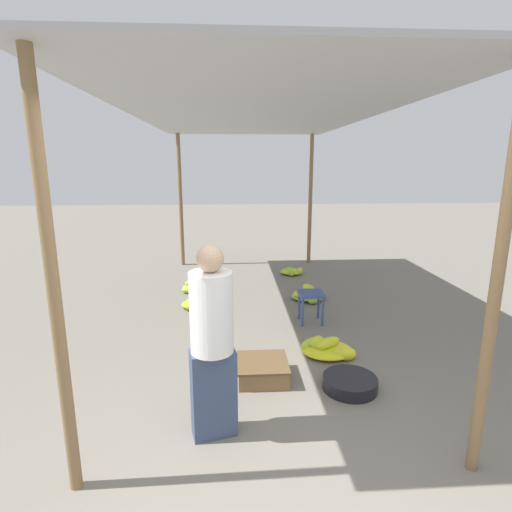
{
  "coord_description": "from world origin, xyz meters",
  "views": [
    {
      "loc": [
        -0.31,
        -2.05,
        2.12
      ],
      "look_at": [
        0.0,
        3.0,
        0.96
      ],
      "focal_mm": 28.0,
      "sensor_mm": 36.0,
      "label": 1
    }
  ],
  "objects_px": {
    "banana_pile_right_0": "(327,348)",
    "stool": "(311,298)",
    "banana_pile_left_0": "(198,303)",
    "crate_near": "(263,370)",
    "banana_pile_left_1": "(197,287)",
    "vendor_foreground": "(212,341)",
    "basin_black": "(350,383)",
    "banana_pile_right_1": "(309,295)",
    "banana_pile_right_2": "(292,271)"
  },
  "relations": [
    {
      "from": "crate_near",
      "to": "banana_pile_right_0",
      "type": "bearing_deg",
      "value": 32.27
    },
    {
      "from": "banana_pile_left_1",
      "to": "crate_near",
      "type": "height_order",
      "value": "crate_near"
    },
    {
      "from": "banana_pile_right_2",
      "to": "crate_near",
      "type": "distance_m",
      "value": 4.02
    },
    {
      "from": "basin_black",
      "to": "banana_pile_right_0",
      "type": "bearing_deg",
      "value": 94.35
    },
    {
      "from": "stool",
      "to": "banana_pile_right_2",
      "type": "relative_size",
      "value": 0.92
    },
    {
      "from": "basin_black",
      "to": "banana_pile_right_2",
      "type": "height_order",
      "value": "banana_pile_right_2"
    },
    {
      "from": "stool",
      "to": "banana_pile_right_1",
      "type": "relative_size",
      "value": 0.71
    },
    {
      "from": "basin_black",
      "to": "crate_near",
      "type": "height_order",
      "value": "crate_near"
    },
    {
      "from": "banana_pile_left_0",
      "to": "banana_pile_right_0",
      "type": "height_order",
      "value": "banana_pile_left_0"
    },
    {
      "from": "banana_pile_left_1",
      "to": "banana_pile_right_1",
      "type": "distance_m",
      "value": 1.95
    },
    {
      "from": "stool",
      "to": "banana_pile_left_1",
      "type": "height_order",
      "value": "stool"
    },
    {
      "from": "stool",
      "to": "banana_pile_left_1",
      "type": "bearing_deg",
      "value": 137.2
    },
    {
      "from": "banana_pile_left_1",
      "to": "banana_pile_left_0",
      "type": "bearing_deg",
      "value": -83.48
    },
    {
      "from": "vendor_foreground",
      "to": "basin_black",
      "type": "relative_size",
      "value": 2.97
    },
    {
      "from": "stool",
      "to": "banana_pile_left_0",
      "type": "height_order",
      "value": "stool"
    },
    {
      "from": "basin_black",
      "to": "banana_pile_right_2",
      "type": "distance_m",
      "value": 4.16
    },
    {
      "from": "crate_near",
      "to": "stool",
      "type": "bearing_deg",
      "value": 61.86
    },
    {
      "from": "banana_pile_left_0",
      "to": "crate_near",
      "type": "xyz_separation_m",
      "value": [
        0.82,
        -2.13,
        0.02
      ]
    },
    {
      "from": "basin_black",
      "to": "banana_pile_left_0",
      "type": "height_order",
      "value": "banana_pile_left_0"
    },
    {
      "from": "banana_pile_left_0",
      "to": "banana_pile_right_0",
      "type": "distance_m",
      "value": 2.29
    },
    {
      "from": "vendor_foreground",
      "to": "banana_pile_right_2",
      "type": "distance_m",
      "value": 4.98
    },
    {
      "from": "banana_pile_right_2",
      "to": "basin_black",
      "type": "bearing_deg",
      "value": -90.76
    },
    {
      "from": "banana_pile_left_0",
      "to": "banana_pile_left_1",
      "type": "xyz_separation_m",
      "value": [
        -0.1,
        0.87,
        -0.01
      ]
    },
    {
      "from": "banana_pile_left_0",
      "to": "banana_pile_right_0",
      "type": "xyz_separation_m",
      "value": [
        1.59,
        -1.65,
        0.0
      ]
    },
    {
      "from": "banana_pile_right_0",
      "to": "banana_pile_right_2",
      "type": "height_order",
      "value": "banana_pile_right_0"
    },
    {
      "from": "basin_black",
      "to": "banana_pile_left_0",
      "type": "distance_m",
      "value": 2.89
    },
    {
      "from": "banana_pile_left_1",
      "to": "crate_near",
      "type": "relative_size",
      "value": 1.16
    },
    {
      "from": "banana_pile_left_0",
      "to": "banana_pile_right_2",
      "type": "xyz_separation_m",
      "value": [
        1.7,
        1.78,
        -0.02
      ]
    },
    {
      "from": "stool",
      "to": "banana_pile_right_0",
      "type": "bearing_deg",
      "value": -90.03
    },
    {
      "from": "banana_pile_right_2",
      "to": "stool",
      "type": "bearing_deg",
      "value": -92.55
    },
    {
      "from": "vendor_foreground",
      "to": "basin_black",
      "type": "distance_m",
      "value": 1.59
    },
    {
      "from": "vendor_foreground",
      "to": "banana_pile_left_1",
      "type": "bearing_deg",
      "value": 96.91
    },
    {
      "from": "banana_pile_right_1",
      "to": "banana_pile_left_1",
      "type": "bearing_deg",
      "value": 161.3
    },
    {
      "from": "basin_black",
      "to": "banana_pile_left_1",
      "type": "bearing_deg",
      "value": 118.21
    },
    {
      "from": "vendor_foreground",
      "to": "basin_black",
      "type": "height_order",
      "value": "vendor_foreground"
    },
    {
      "from": "banana_pile_right_2",
      "to": "crate_near",
      "type": "height_order",
      "value": "crate_near"
    },
    {
      "from": "vendor_foreground",
      "to": "stool",
      "type": "bearing_deg",
      "value": 61.56
    },
    {
      "from": "crate_near",
      "to": "banana_pile_left_0",
      "type": "bearing_deg",
      "value": 110.94
    },
    {
      "from": "banana_pile_right_0",
      "to": "crate_near",
      "type": "relative_size",
      "value": 1.25
    },
    {
      "from": "banana_pile_left_0",
      "to": "banana_pile_right_1",
      "type": "height_order",
      "value": "banana_pile_right_1"
    },
    {
      "from": "banana_pile_left_0",
      "to": "banana_pile_left_1",
      "type": "relative_size",
      "value": 0.87
    },
    {
      "from": "stool",
      "to": "banana_pile_right_1",
      "type": "bearing_deg",
      "value": 80.7
    },
    {
      "from": "vendor_foreground",
      "to": "banana_pile_right_1",
      "type": "relative_size",
      "value": 2.56
    },
    {
      "from": "banana_pile_left_0",
      "to": "banana_pile_left_1",
      "type": "distance_m",
      "value": 0.88
    },
    {
      "from": "stool",
      "to": "crate_near",
      "type": "xyz_separation_m",
      "value": [
        -0.77,
        -1.44,
        -0.25
      ]
    },
    {
      "from": "banana_pile_left_1",
      "to": "banana_pile_right_1",
      "type": "xyz_separation_m",
      "value": [
        1.84,
        -0.62,
        0.02
      ]
    },
    {
      "from": "banana_pile_left_1",
      "to": "banana_pile_right_0",
      "type": "xyz_separation_m",
      "value": [
        1.69,
        -2.52,
        0.02
      ]
    },
    {
      "from": "banana_pile_right_2",
      "to": "crate_near",
      "type": "relative_size",
      "value": 0.92
    },
    {
      "from": "banana_pile_right_0",
      "to": "stool",
      "type": "bearing_deg",
      "value": 89.97
    },
    {
      "from": "banana_pile_left_0",
      "to": "banana_pile_right_2",
      "type": "height_order",
      "value": "banana_pile_left_0"
    }
  ]
}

